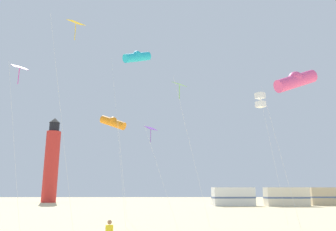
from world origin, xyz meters
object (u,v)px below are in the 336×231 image
kite_diamond_gold (75,31)px  rv_van_white (233,197)px  lighthouse_distant (52,162)px  kite_tube_orange (113,122)px  kite_diamond_magenta (19,73)px  rv_van_tan (327,196)px  kite_tube_cyan (137,57)px  kite_diamond_lime (180,90)px  rv_van_cream (286,197)px  kite_diamond_violet (151,131)px  kite_tube_rainbow (295,80)px  kite_box_white (260,100)px

kite_diamond_gold → rv_van_white: bearing=63.3°
lighthouse_distant → rv_van_white: 36.47m
kite_diamond_gold → lighthouse_distant: lighthouse_distant is taller
kite_tube_orange → kite_diamond_magenta: kite_diamond_magenta is taller
kite_diamond_gold → lighthouse_distant: 49.73m
kite_diamond_magenta → lighthouse_distant: size_ratio=0.64×
kite_tube_orange → rv_van_tan: 40.72m
kite_diamond_gold → lighthouse_distant: size_ratio=0.77×
kite_tube_cyan → kite_tube_orange: 6.35m
kite_diamond_magenta → lighthouse_distant: 46.18m
kite_tube_orange → lighthouse_distant: lighthouse_distant is taller
kite_diamond_gold → rv_van_tan: (32.35, 34.95, -10.64)m
kite_diamond_lime → kite_tube_cyan: bearing=167.6°
rv_van_cream → kite_diamond_lime: bearing=-124.2°
kite_diamond_violet → kite_diamond_lime: bearing=-52.5°
kite_diamond_lime → kite_tube_orange: bearing=143.2°
kite_diamond_gold → kite_tube_orange: 10.55m
kite_tube_cyan → lighthouse_distant: 45.38m
rv_van_cream → kite_tube_cyan: bearing=-129.9°
kite_tube_orange → rv_van_cream: bearing=43.4°
kite_tube_rainbow → kite_diamond_violet: bearing=127.6°
kite_box_white → kite_diamond_magenta: bearing=-168.4°
kite_diamond_gold → kite_tube_rainbow: kite_diamond_gold is taller
kite_tube_orange → rv_van_white: size_ratio=1.36×
kite_tube_orange → rv_van_cream: (23.41, 22.16, -6.93)m
kite_diamond_gold → rv_van_tan: 48.79m
kite_box_white → kite_diamond_magenta: 17.67m
kite_box_white → rv_van_white: (3.41, 27.08, -7.91)m
kite_diamond_violet → kite_diamond_magenta: 11.06m
kite_diamond_gold → lighthouse_distant: bearing=109.6°
kite_diamond_magenta → kite_tube_rainbow: bearing=-14.2°
rv_van_white → rv_van_tan: bearing=2.6°
kite_tube_rainbow → rv_van_white: bearing=83.6°
kite_diamond_gold → rv_van_tan: bearing=47.2°
kite_tube_rainbow → lighthouse_distant: 56.77m
rv_van_white → rv_van_tan: (15.82, 2.04, 0.00)m
kite_tube_cyan → kite_tube_rainbow: bearing=-41.8°
kite_diamond_lime → rv_van_tan: kite_diamond_lime is taller
kite_tube_cyan → kite_diamond_violet: kite_tube_cyan is taller
kite_tube_cyan → kite_tube_rainbow: (9.24, -8.26, -4.85)m
kite_tube_cyan → kite_diamond_violet: size_ratio=1.77×
kite_tube_rainbow → kite_diamond_violet: (-8.09, 10.50, -0.94)m
kite_diamond_magenta → rv_van_cream: bearing=46.1°
kite_box_white → kite_tube_rainbow: bearing=-93.8°
kite_diamond_lime → kite_box_white: 6.35m
kite_tube_rainbow → kite_diamond_lime: bearing=127.6°
kite_tube_cyan → kite_box_white: (9.76, -0.45, -3.75)m
kite_tube_cyan → kite_box_white: size_ratio=1.39×
kite_diamond_gold → kite_diamond_violet: 10.75m
kite_tube_orange → kite_diamond_violet: kite_tube_orange is taller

